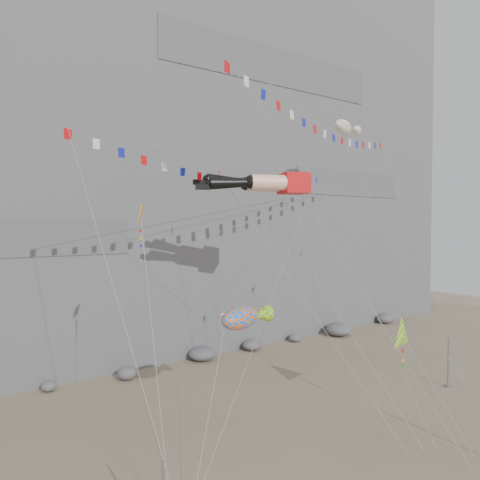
{
  "coord_description": "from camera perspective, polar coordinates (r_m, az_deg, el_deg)",
  "views": [
    {
      "loc": [
        -23.12,
        -20.91,
        13.14
      ],
      "look_at": [
        -1.34,
        9.0,
        11.8
      ],
      "focal_mm": 35.0,
      "sensor_mm": 36.0,
      "label": 1
    }
  ],
  "objects": [
    {
      "name": "harlequin_kite",
      "position": [
        24.82,
        -12.01,
        3.03
      ],
      "size": [
        1.97,
        6.08,
        14.75
      ],
      "color": "red",
      "rests_on": "ground"
    },
    {
      "name": "legs_kite",
      "position": [
        33.8,
        2.9,
        6.93
      ],
      "size": [
        8.36,
        17.09,
        20.77
      ],
      "rotation": [
        0.0,
        0.0,
        -0.4
      ],
      "color": "red",
      "rests_on": "ground"
    },
    {
      "name": "small_kite_a",
      "position": [
        35.41,
        -2.04,
        7.37
      ],
      "size": [
        3.99,
        14.72,
        22.26
      ],
      "color": "#E14F13",
      "rests_on": "ground"
    },
    {
      "name": "flag_banner_lower",
      "position": [
        35.7,
        10.89,
        14.61
      ],
      "size": [
        25.01,
        10.18,
        24.32
      ],
      "color": "red",
      "rests_on": "ground"
    },
    {
      "name": "fish_windsock",
      "position": [
        27.48,
        0.02,
        -9.5
      ],
      "size": [
        8.67,
        6.34,
        11.21
      ],
      "color": "#FF5C0D",
      "rests_on": "ground"
    },
    {
      "name": "delta_kite",
      "position": [
        32.51,
        19.29,
        -11.02
      ],
      "size": [
        2.62,
        5.7,
        8.07
      ],
      "color": "yellow",
      "rests_on": "ground"
    },
    {
      "name": "small_kite_c",
      "position": [
        32.74,
        7.76,
        -2.13
      ],
      "size": [
        1.8,
        9.58,
        14.22
      ],
      "color": "#1C9A17",
      "rests_on": "ground"
    },
    {
      "name": "anchor_pole_right",
      "position": [
        42.1,
        24.05,
        -13.42
      ],
      "size": [
        0.12,
        0.12,
        4.04
      ],
      "primitive_type": "cylinder",
      "color": "slate",
      "rests_on": "ground"
    },
    {
      "name": "ground",
      "position": [
        33.83,
        11.64,
        -20.82
      ],
      "size": [
        120.0,
        120.0,
        0.0
      ],
      "primitive_type": "plane",
      "color": "#86755C",
      "rests_on": "ground"
    },
    {
      "name": "blimp_windsock",
      "position": [
        47.03,
        12.45,
        13.25
      ],
      "size": [
        5.06,
        12.2,
        24.85
      ],
      "color": "#EEE5C3",
      "rests_on": "ground"
    },
    {
      "name": "small_kite_b",
      "position": [
        38.44,
        12.31,
        0.37
      ],
      "size": [
        4.53,
        11.61,
        16.99
      ],
      "color": "purple",
      "rests_on": "ground"
    },
    {
      "name": "talus_boulders",
      "position": [
        46.14,
        -4.65,
        -13.7
      ],
      "size": [
        60.0,
        3.0,
        1.2
      ],
      "primitive_type": null,
      "color": "slate",
      "rests_on": "ground"
    },
    {
      "name": "flag_banner_upper",
      "position": [
        36.67,
        -0.62,
        9.56
      ],
      "size": [
        28.27,
        18.04,
        24.84
      ],
      "color": "red",
      "rests_on": "ground"
    },
    {
      "name": "cliff",
      "position": [
        58.94,
        -12.56,
        13.64
      ],
      "size": [
        80.0,
        28.0,
        50.0
      ],
      "primitive_type": "cube",
      "color": "slate",
      "rests_on": "ground"
    }
  ]
}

